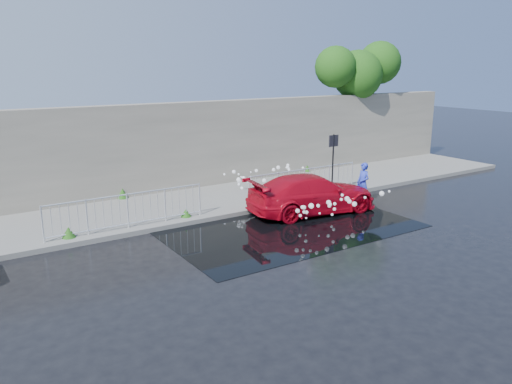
{
  "coord_description": "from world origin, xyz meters",
  "views": [
    {
      "loc": [
        -8.77,
        -11.32,
        5.13
      ],
      "look_at": [
        -0.01,
        2.14,
        1.0
      ],
      "focal_mm": 35.0,
      "sensor_mm": 36.0,
      "label": 1
    }
  ],
  "objects": [
    {
      "name": "ground",
      "position": [
        0.0,
        0.0,
        0.0
      ],
      "size": [
        90.0,
        90.0,
        0.0
      ],
      "primitive_type": "plane",
      "color": "black",
      "rests_on": "ground"
    },
    {
      "name": "pavement",
      "position": [
        0.0,
        5.0,
        0.07
      ],
      "size": [
        30.0,
        4.0,
        0.15
      ],
      "primitive_type": "cube",
      "color": "slate",
      "rests_on": "ground"
    },
    {
      "name": "curb",
      "position": [
        0.0,
        3.0,
        0.08
      ],
      "size": [
        30.0,
        0.25,
        0.16
      ],
      "primitive_type": "cube",
      "color": "slate",
      "rests_on": "ground"
    },
    {
      "name": "retaining_wall",
      "position": [
        0.0,
        7.2,
        1.9
      ],
      "size": [
        30.0,
        0.6,
        3.5
      ],
      "primitive_type": "cube",
      "color": "#6C685B",
      "rests_on": "pavement"
    },
    {
      "name": "puddle",
      "position": [
        0.5,
        1.0,
        0.01
      ],
      "size": [
        8.0,
        5.0,
        0.01
      ],
      "primitive_type": "cube",
      "color": "black",
      "rests_on": "ground"
    },
    {
      "name": "sign_post",
      "position": [
        4.2,
        3.1,
        1.72
      ],
      "size": [
        0.45,
        0.06,
        2.5
      ],
      "color": "black",
      "rests_on": "ground"
    },
    {
      "name": "tree",
      "position": [
        9.61,
        7.42,
        4.84
      ],
      "size": [
        5.09,
        2.48,
        6.29
      ],
      "color": "#332114",
      "rests_on": "ground"
    },
    {
      "name": "railing_left",
      "position": [
        -4.0,
        3.35,
        0.74
      ],
      "size": [
        5.05,
        0.05,
        1.1
      ],
      "color": "silver",
      "rests_on": "pavement"
    },
    {
      "name": "railing_right",
      "position": [
        3.0,
        3.35,
        0.74
      ],
      "size": [
        5.05,
        0.05,
        1.1
      ],
      "color": "silver",
      "rests_on": "pavement"
    },
    {
      "name": "weeds",
      "position": [
        -0.23,
        4.6,
        0.32
      ],
      "size": [
        12.17,
        3.93,
        0.39
      ],
      "color": "#1A4412",
      "rests_on": "pavement"
    },
    {
      "name": "water_spray",
      "position": [
        1.85,
        2.69,
        0.73
      ],
      "size": [
        3.65,
        5.68,
        1.06
      ],
      "color": "white",
      "rests_on": "ground"
    },
    {
      "name": "red_car",
      "position": [
        2.19,
        1.87,
        0.69
      ],
      "size": [
        4.95,
        2.54,
        1.37
      ],
      "primitive_type": "imported",
      "rotation": [
        0.0,
        0.0,
        1.44
      ],
      "color": "#A80617",
      "rests_on": "ground"
    },
    {
      "name": "person",
      "position": [
        4.59,
        1.8,
        0.78
      ],
      "size": [
        0.4,
        0.58,
        1.55
      ],
      "primitive_type": "imported",
      "rotation": [
        0.0,
        0.0,
        -1.62
      ],
      "color": "#2638C2",
      "rests_on": "ground"
    }
  ]
}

